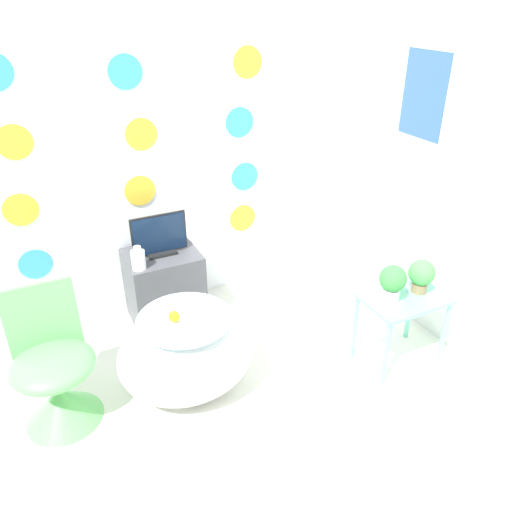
{
  "coord_description": "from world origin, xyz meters",
  "views": [
    {
      "loc": [
        -0.74,
        -1.35,
        2.14
      ],
      "look_at": [
        0.38,
        0.89,
        0.78
      ],
      "focal_mm": 35.0,
      "sensor_mm": 36.0,
      "label": 1
    }
  ],
  "objects_px": {
    "tv": "(159,237)",
    "potted_plant_left": "(392,281)",
    "chair": "(57,382)",
    "bathtub": "(187,353)",
    "vase": "(138,259)",
    "potted_plant_right": "(421,274)"
  },
  "relations": [
    {
      "from": "chair",
      "to": "vase",
      "type": "distance_m",
      "value": 0.89
    },
    {
      "from": "chair",
      "to": "potted_plant_right",
      "type": "bearing_deg",
      "value": -11.61
    },
    {
      "from": "chair",
      "to": "vase",
      "type": "bearing_deg",
      "value": 40.18
    },
    {
      "from": "bathtub",
      "to": "potted_plant_right",
      "type": "xyz_separation_m",
      "value": [
        1.4,
        -0.34,
        0.34
      ]
    },
    {
      "from": "tv",
      "to": "vase",
      "type": "xyz_separation_m",
      "value": [
        -0.19,
        -0.14,
        -0.06
      ]
    },
    {
      "from": "bathtub",
      "to": "chair",
      "type": "xyz_separation_m",
      "value": [
        -0.71,
        0.1,
        -0.01
      ]
    },
    {
      "from": "bathtub",
      "to": "vase",
      "type": "relative_size",
      "value": 5.03
    },
    {
      "from": "bathtub",
      "to": "tv",
      "type": "height_order",
      "value": "tv"
    },
    {
      "from": "potted_plant_left",
      "to": "potted_plant_right",
      "type": "distance_m",
      "value": 0.23
    },
    {
      "from": "bathtub",
      "to": "chair",
      "type": "height_order",
      "value": "chair"
    },
    {
      "from": "bathtub",
      "to": "chair",
      "type": "bearing_deg",
      "value": 172.13
    },
    {
      "from": "tv",
      "to": "chair",
      "type": "bearing_deg",
      "value": -140.71
    },
    {
      "from": "potted_plant_right",
      "to": "potted_plant_left",
      "type": "bearing_deg",
      "value": -178.72
    },
    {
      "from": "vase",
      "to": "potted_plant_right",
      "type": "relative_size",
      "value": 0.74
    },
    {
      "from": "vase",
      "to": "potted_plant_left",
      "type": "distance_m",
      "value": 1.58
    },
    {
      "from": "vase",
      "to": "bathtub",
      "type": "bearing_deg",
      "value": -82.29
    },
    {
      "from": "tv",
      "to": "potted_plant_left",
      "type": "bearing_deg",
      "value": -45.9
    },
    {
      "from": "tv",
      "to": "vase",
      "type": "relative_size",
      "value": 2.35
    },
    {
      "from": "bathtub",
      "to": "tv",
      "type": "xyz_separation_m",
      "value": [
        0.1,
        0.76,
        0.39
      ]
    },
    {
      "from": "tv",
      "to": "potted_plant_right",
      "type": "height_order",
      "value": "tv"
    },
    {
      "from": "tv",
      "to": "potted_plant_left",
      "type": "relative_size",
      "value": 1.59
    },
    {
      "from": "potted_plant_left",
      "to": "potted_plant_right",
      "type": "relative_size",
      "value": 1.1
    }
  ]
}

